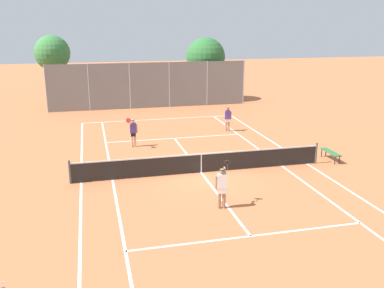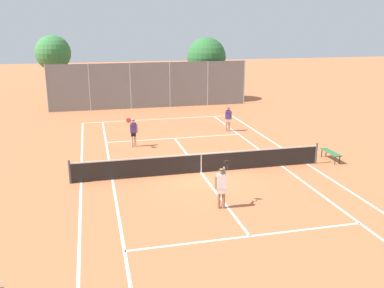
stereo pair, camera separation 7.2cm
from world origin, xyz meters
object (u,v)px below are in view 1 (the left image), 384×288
(player_far_right, at_px, (228,117))
(courtside_bench, at_px, (331,153))
(tree_behind_left, at_px, (53,54))
(loose_tennis_ball_1, at_px, (218,148))
(player_near_side, at_px, (222,185))
(tree_behind_right, at_px, (206,58))
(player_far_left, at_px, (133,131))
(tennis_net, at_px, (201,162))

(player_far_right, height_order, courtside_bench, player_far_right)
(courtside_bench, distance_m, tree_behind_left, 24.72)
(player_far_right, xyz_separation_m, loose_tennis_ball_1, (-1.80, -3.76, -0.88))
(courtside_bench, xyz_separation_m, tree_behind_left, (-14.54, 19.62, 3.86))
(player_near_side, distance_m, tree_behind_left, 25.24)
(loose_tennis_ball_1, distance_m, tree_behind_right, 16.08)
(player_near_side, height_order, tree_behind_right, tree_behind_right)
(tree_behind_left, bearing_deg, courtside_bench, -53.46)
(loose_tennis_ball_1, height_order, tree_behind_left, tree_behind_left)
(player_far_left, bearing_deg, tree_behind_right, 59.54)
(loose_tennis_ball_1, distance_m, courtside_bench, 6.03)
(player_near_side, relative_size, loose_tennis_ball_1, 26.88)
(player_far_left, xyz_separation_m, player_far_right, (6.33, 2.18, -0.02))
(tennis_net, bearing_deg, tree_behind_left, 110.92)
(player_far_left, height_order, tree_behind_right, tree_behind_right)
(tree_behind_right, bearing_deg, loose_tennis_ball_1, -102.94)
(loose_tennis_ball_1, relative_size, tree_behind_right, 0.01)
(tennis_net, height_order, player_far_right, player_far_right)
(loose_tennis_ball_1, height_order, tree_behind_right, tree_behind_right)
(tennis_net, distance_m, player_near_side, 4.05)
(player_near_side, height_order, player_far_left, same)
(tennis_net, height_order, loose_tennis_ball_1, tennis_net)
(player_far_left, bearing_deg, tennis_net, -63.03)
(player_far_right, height_order, loose_tennis_ball_1, player_far_right)
(tennis_net, bearing_deg, tree_behind_right, 73.96)
(tree_behind_left, bearing_deg, tennis_net, -69.08)
(player_near_side, height_order, courtside_bench, player_near_side)
(player_far_left, bearing_deg, courtside_bench, -27.06)
(player_far_right, xyz_separation_m, tree_behind_right, (1.70, 11.49, 2.85))
(player_near_side, distance_m, player_far_right, 12.02)
(player_near_side, xyz_separation_m, player_far_left, (-2.36, 9.17, 0.00))
(courtside_bench, height_order, tree_behind_left, tree_behind_left)
(player_far_left, relative_size, courtside_bench, 1.18)
(tennis_net, xyz_separation_m, player_near_side, (-0.26, -4.02, 0.42))
(player_near_side, height_order, player_far_right, player_near_side)
(player_far_left, height_order, courtside_bench, player_far_left)
(player_far_right, height_order, tree_behind_left, tree_behind_left)
(player_near_side, distance_m, tree_behind_right, 23.70)
(player_far_right, bearing_deg, tennis_net, -116.81)
(player_far_right, bearing_deg, player_near_side, -109.26)
(tennis_net, distance_m, loose_tennis_ball_1, 4.08)
(player_far_right, distance_m, tree_behind_left, 17.23)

